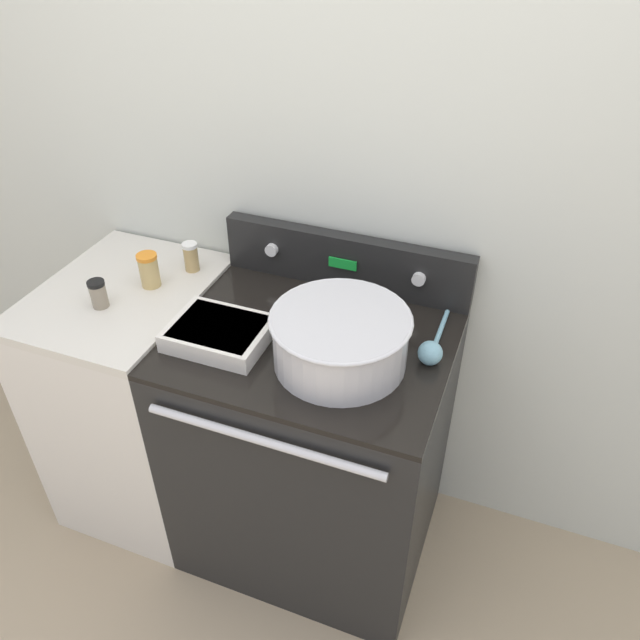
{
  "coord_description": "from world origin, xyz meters",
  "views": [
    {
      "loc": [
        0.52,
        -0.97,
        2.0
      ],
      "look_at": [
        0.02,
        0.34,
        0.96
      ],
      "focal_mm": 35.0,
      "sensor_mm": 36.0,
      "label": 1
    }
  ],
  "objects_px": {
    "mixing_bowl": "(340,337)",
    "spice_jar_white_cap": "(191,257)",
    "spice_jar_orange_cap": "(149,270)",
    "ladle": "(431,350)",
    "spice_jar_black_cap": "(98,294)",
    "casserole_dish": "(219,332)"
  },
  "relations": [
    {
      "from": "spice_jar_orange_cap",
      "to": "spice_jar_black_cap",
      "type": "distance_m",
      "value": 0.17
    },
    {
      "from": "mixing_bowl",
      "to": "spice_jar_white_cap",
      "type": "relative_size",
      "value": 3.86
    },
    {
      "from": "casserole_dish",
      "to": "spice_jar_black_cap",
      "type": "distance_m",
      "value": 0.41
    },
    {
      "from": "mixing_bowl",
      "to": "spice_jar_orange_cap",
      "type": "relative_size",
      "value": 3.4
    },
    {
      "from": "spice_jar_white_cap",
      "to": "mixing_bowl",
      "type": "bearing_deg",
      "value": -22.83
    },
    {
      "from": "mixing_bowl",
      "to": "ladle",
      "type": "xyz_separation_m",
      "value": [
        0.23,
        0.1,
        -0.05
      ]
    },
    {
      "from": "spice_jar_orange_cap",
      "to": "spice_jar_white_cap",
      "type": "bearing_deg",
      "value": 59.64
    },
    {
      "from": "casserole_dish",
      "to": "spice_jar_orange_cap",
      "type": "xyz_separation_m",
      "value": [
        -0.33,
        0.16,
        0.04
      ]
    },
    {
      "from": "casserole_dish",
      "to": "spice_jar_black_cap",
      "type": "xyz_separation_m",
      "value": [
        -0.41,
        0.01,
        0.03
      ]
    },
    {
      "from": "mixing_bowl",
      "to": "casserole_dish",
      "type": "xyz_separation_m",
      "value": [
        -0.35,
        -0.04,
        -0.05
      ]
    },
    {
      "from": "ladle",
      "to": "spice_jar_black_cap",
      "type": "relative_size",
      "value": 3.15
    },
    {
      "from": "casserole_dish",
      "to": "spice_jar_white_cap",
      "type": "distance_m",
      "value": 0.39
    },
    {
      "from": "mixing_bowl",
      "to": "spice_jar_black_cap",
      "type": "distance_m",
      "value": 0.75
    },
    {
      "from": "ladle",
      "to": "spice_jar_black_cap",
      "type": "bearing_deg",
      "value": -172.73
    },
    {
      "from": "mixing_bowl",
      "to": "casserole_dish",
      "type": "bearing_deg",
      "value": -174.16
    },
    {
      "from": "ladle",
      "to": "spice_jar_orange_cap",
      "type": "distance_m",
      "value": 0.9
    },
    {
      "from": "mixing_bowl",
      "to": "spice_jar_black_cap",
      "type": "xyz_separation_m",
      "value": [
        -0.75,
        -0.03,
        -0.03
      ]
    },
    {
      "from": "mixing_bowl",
      "to": "spice_jar_black_cap",
      "type": "relative_size",
      "value": 4.29
    },
    {
      "from": "mixing_bowl",
      "to": "spice_jar_white_cap",
      "type": "height_order",
      "value": "mixing_bowl"
    },
    {
      "from": "mixing_bowl",
      "to": "spice_jar_black_cap",
      "type": "height_order",
      "value": "mixing_bowl"
    },
    {
      "from": "spice_jar_orange_cap",
      "to": "spice_jar_black_cap",
      "type": "bearing_deg",
      "value": -117.16
    },
    {
      "from": "casserole_dish",
      "to": "spice_jar_white_cap",
      "type": "height_order",
      "value": "spice_jar_white_cap"
    }
  ]
}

